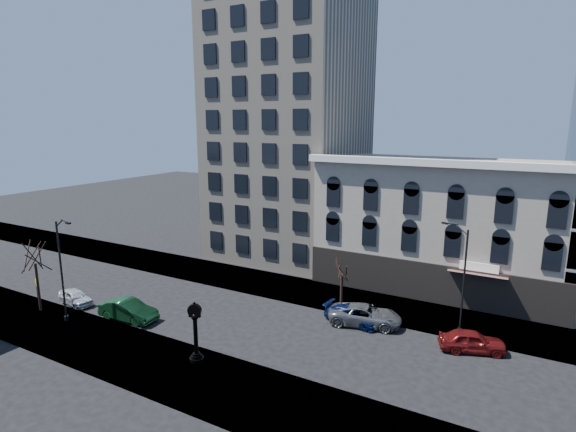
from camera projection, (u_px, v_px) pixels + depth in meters
The scene contains 16 objects.
ground at pixel (242, 321), 35.59m from camera, with size 160.00×160.00×0.00m, color black.
sidewalk_far at pixel (290, 288), 42.44m from camera, with size 160.00×6.00×0.12m, color gray.
sidewalk_near at pixel (170, 368), 28.72m from camera, with size 160.00×6.00×0.12m, color gray.
cream_tower at pixel (289, 87), 50.66m from camera, with size 15.90×15.40×42.50m.
victorian_row at pixel (442, 224), 42.31m from camera, with size 22.60×11.19×12.50m.
street_clock at pixel (196, 335), 29.09m from camera, with size 0.94×0.94×4.14m.
street_lamp_near at pixel (62, 243), 33.76m from camera, with size 2.19×0.60×8.50m.
street_lamp_far at pixel (459, 249), 32.58m from camera, with size 2.02×1.09×8.34m.
bare_tree_near at pixel (34, 253), 36.33m from camera, with size 3.82×3.82×6.57m.
bare_tree_far at pixel (342, 265), 38.34m from camera, with size 2.59×2.59×4.44m.
warning_sign at pixel (37, 287), 38.03m from camera, with size 0.75×0.34×2.44m.
car_near_a at pixel (75, 297), 38.78m from camera, with size 1.52×3.79×1.29m, color silver.
car_near_b at pixel (128, 310), 35.72m from camera, with size 1.71×4.91×1.62m, color #143F1E.
car_far_a at pixel (365, 315), 34.86m from camera, with size 2.58×5.59×1.55m, color #595B60.
car_far_b at pixel (352, 315), 35.15m from camera, with size 1.86×4.57×1.33m, color #0C194C.
car_far_c at pixel (472, 341), 30.81m from camera, with size 1.77×4.39×1.50m, color maroon.
Camera 1 is at (19.18, -27.21, 15.54)m, focal length 28.00 mm.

